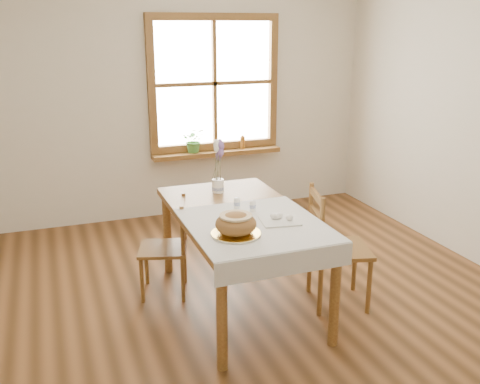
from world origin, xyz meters
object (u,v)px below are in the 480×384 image
object	(u,v)px
chair_right	(340,247)
flower_vase	(218,187)
dining_table	(240,222)
bread_plate	(236,234)
chair_left	(163,247)

from	to	relation	value
chair_right	flower_vase	xyz separation A→B (m)	(-0.72, 0.73, 0.35)
dining_table	bread_plate	world-z (taller)	bread_plate
dining_table	chair_left	size ratio (longest dim) A/B	2.04
chair_right	bread_plate	size ratio (longest dim) A/B	2.93
chair_right	bread_plate	xyz separation A→B (m)	(-0.91, -0.20, 0.31)
chair_right	flower_vase	world-z (taller)	chair_right
chair_left	flower_vase	xyz separation A→B (m)	(0.49, 0.11, 0.41)
dining_table	chair_right	xyz separation A→B (m)	(0.71, -0.24, -0.21)
bread_plate	flower_vase	distance (m)	0.95
chair_left	bread_plate	bearing A→B (deg)	38.04
dining_table	flower_vase	world-z (taller)	flower_vase
flower_vase	bread_plate	bearing A→B (deg)	-100.97
dining_table	chair_left	world-z (taller)	chair_left
chair_left	bread_plate	world-z (taller)	chair_left
bread_plate	flower_vase	bearing A→B (deg)	79.03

